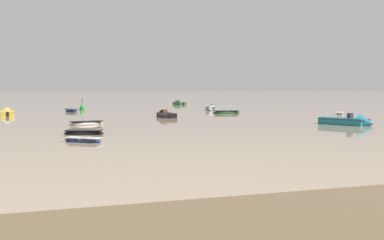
% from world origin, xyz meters
% --- Properties ---
extents(motorboat_moored_0, '(3.82, 5.17, 1.70)m').
position_xyz_m(motorboat_moored_0, '(-7.10, 53.54, 0.23)').
color(motorboat_moored_0, gray).
rests_on(motorboat_moored_0, ground).
extents(rowboat_moored_0, '(2.30, 4.48, 0.67)m').
position_xyz_m(rowboat_moored_0, '(-31.31, 56.75, 0.18)').
color(rowboat_moored_0, navy).
rests_on(rowboat_moored_0, ground).
extents(rowboat_moored_1, '(4.45, 2.25, 0.67)m').
position_xyz_m(rowboat_moored_1, '(-8.43, 43.33, 0.18)').
color(rowboat_moored_1, '#23602D').
rests_on(rowboat_moored_1, ground).
extents(motorboat_moored_2, '(4.60, 6.50, 2.12)m').
position_xyz_m(motorboat_moored_2, '(-4.68, 16.55, 0.29)').
color(motorboat_moored_2, '#197084').
rests_on(motorboat_moored_2, ground).
extents(motorboat_moored_3, '(2.09, 5.47, 1.84)m').
position_xyz_m(motorboat_moored_3, '(-41.37, 48.84, 0.25)').
color(motorboat_moored_3, gold).
rests_on(motorboat_moored_3, ground).
extents(rowboat_moored_3, '(3.99, 1.79, 0.61)m').
position_xyz_m(rowboat_moored_3, '(-32.61, 26.64, 0.17)').
color(rowboat_moored_3, white).
rests_on(rowboat_moored_3, ground).
extents(rowboat_moored_4, '(2.63, 2.86, 0.46)m').
position_xyz_m(rowboat_moored_4, '(7.15, 35.27, 0.12)').
color(rowboat_moored_4, gray).
rests_on(rowboat_moored_4, ground).
extents(motorboat_moored_5, '(2.35, 4.81, 1.58)m').
position_xyz_m(motorboat_moored_5, '(-4.37, 81.91, 0.22)').
color(motorboat_moored_5, '#23602D').
rests_on(motorboat_moored_5, ground).
extents(motorboat_moored_6, '(1.79, 5.06, 1.71)m').
position_xyz_m(motorboat_moored_6, '(-20.28, 37.53, 0.23)').
color(motorboat_moored_6, black).
rests_on(motorboat_moored_6, ground).
extents(rowboat_moored_5, '(3.16, 2.87, 0.50)m').
position_xyz_m(rowboat_moored_5, '(-35.10, 9.11, 0.14)').
color(rowboat_moored_5, navy).
rests_on(rowboat_moored_5, ground).
extents(rowboat_moored_6, '(3.79, 2.37, 0.57)m').
position_xyz_m(rowboat_moored_6, '(-34.27, 15.27, 0.15)').
color(rowboat_moored_6, black).
rests_on(rowboat_moored_6, ground).
extents(channel_buoy, '(0.90, 0.90, 2.30)m').
position_xyz_m(channel_buoy, '(-28.88, 61.92, 0.46)').
color(channel_buoy, '#198C2D').
rests_on(channel_buoy, ground).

